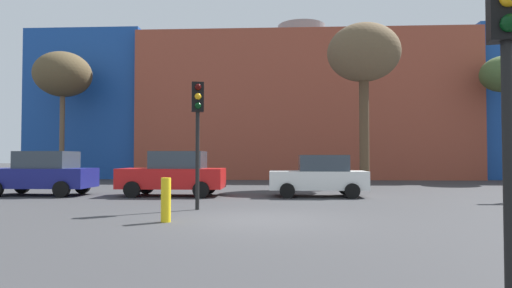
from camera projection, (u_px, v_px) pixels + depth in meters
ground_plane at (257, 219)px, 11.00m from camera, size 200.00×200.00×0.00m
building_backdrop at (302, 111)px, 36.37m from camera, size 41.58×12.72×12.68m
parked_car_0 at (43, 173)px, 18.00m from camera, size 4.22×2.07×1.83m
parked_car_1 at (174, 174)px, 17.72m from camera, size 4.22×2.07×1.83m
parked_car_2 at (319, 176)px, 17.42m from camera, size 3.85×1.89×1.67m
traffic_light_near_right at (507, 50)px, 4.84m from camera, size 0.40×0.39×3.78m
traffic_light_island at (198, 116)px, 13.09m from camera, size 0.41×0.40×3.86m
bare_tree_0 at (63, 75)px, 28.93m from camera, size 3.75×3.75×8.64m
bare_tree_1 at (364, 55)px, 22.38m from camera, size 3.75×3.75×8.51m
bare_tree_2 at (504, 76)px, 27.51m from camera, size 2.87×2.87×8.03m
bollard_yellow_0 at (166, 200)px, 10.55m from camera, size 0.24×0.24×1.08m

